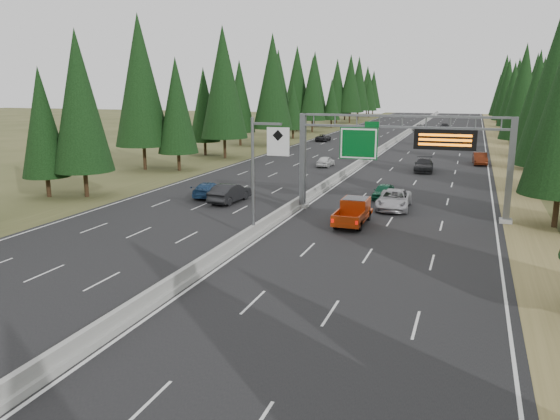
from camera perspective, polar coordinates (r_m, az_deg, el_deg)
The scene contains 19 objects.
road at distance 89.37m, azimuth 10.73°, elevation 6.17°, with size 32.00×260.00×0.08m, color black.
shoulder_right at distance 88.46m, azimuth 22.23°, elevation 5.37°, with size 3.60×260.00×0.06m, color olive.
shoulder_left at distance 93.72m, azimuth -0.15°, elevation 6.68°, with size 3.60×260.00×0.06m, color #3B421E.
median_barrier at distance 89.33m, azimuth 10.74°, elevation 6.41°, with size 0.70×260.00×0.85m.
sign_gantry at distance 43.17m, azimuth 13.36°, elevation 6.15°, with size 16.75×0.98×7.80m.
hov_sign_pole at distance 35.59m, azimuth -2.00°, elevation 4.25°, with size 2.80×0.50×8.00m.
tree_row_right at distance 77.87m, azimuth 26.37°, elevation 10.98°, with size 11.65×240.59×18.32m.
tree_row_left at distance 95.23m, azimuth -2.51°, elevation 12.49°, with size 12.54×242.58×18.91m.
silver_minivan at distance 46.11m, azimuth 11.82°, elevation 1.08°, with size 2.59×5.62×1.56m, color #AEADB1.
red_pickup at distance 40.74m, azimuth 7.76°, elevation 0.03°, with size 1.99×5.57×1.82m.
car_ahead_green at distance 50.22m, azimuth 10.75°, elevation 1.93°, with size 1.55×3.86×1.31m, color #135335.
car_ahead_dkred at distance 75.66m, azimuth 20.17°, elevation 5.06°, with size 1.64×4.70×1.55m, color #501B0B.
car_ahead_dkgrey at distance 67.51m, azimuth 14.79°, elevation 4.57°, with size 2.15×5.29×1.53m, color black.
car_ahead_white at distance 129.95m, azimuth 14.43°, elevation 8.35°, with size 2.53×5.48×1.52m, color #B5B5B5.
car_ahead_far at distance 134.80m, azimuth 16.83°, elevation 8.38°, with size 1.92×4.77×1.63m, color black.
car_onc_near at distance 47.94m, azimuth -5.26°, elevation 1.80°, with size 1.75×5.02×1.66m, color black.
car_onc_blue at distance 50.56m, azimuth -7.46°, elevation 2.14°, with size 1.88×4.63×1.34m, color navy.
car_onc_white at distance 69.58m, azimuth 4.79°, elevation 5.10°, with size 1.58×3.92×1.34m, color silver.
car_onc_far at distance 102.23m, azimuth 4.54°, elevation 7.54°, with size 2.12×4.61×1.28m, color black.
Camera 1 is at (13.47, -7.79, 10.01)m, focal length 35.00 mm.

